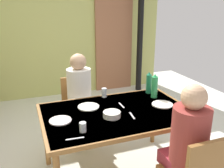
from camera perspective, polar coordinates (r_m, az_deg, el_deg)
ground_plane at (r=3.04m, az=-4.98°, el=-18.04°), size 6.55×6.55×0.00m
wall_back at (r=4.94m, az=-13.74°, el=13.67°), size 4.48×0.10×2.89m
door_wooden at (r=5.21m, az=0.44°, el=9.48°), size 0.80×0.05×2.00m
stove_pipe_column at (r=5.11m, az=6.63°, el=14.19°), size 0.12×0.12×2.89m
dining_table at (r=2.55m, az=1.20°, el=-7.72°), size 1.52×1.00×0.74m
chair_far_diner at (r=3.31m, az=-7.89°, el=-4.98°), size 0.40×0.40×0.87m
person_near_diner at (r=2.10m, az=17.31°, el=-11.41°), size 0.30×0.37×0.77m
person_far_diner at (r=3.08m, az=-7.54°, el=-1.07°), size 0.30×0.37×0.77m
water_bottle_green_near at (r=2.89m, az=9.81°, el=-0.55°), size 0.07×0.07×0.29m
water_bottle_green_far at (r=3.02m, az=8.52°, el=0.17°), size 0.07×0.07×0.27m
serving_bowl_center at (r=2.40m, az=-0.03°, el=-7.06°), size 0.17×0.17×0.05m
dinner_plate_near_left at (r=2.73m, az=11.58°, el=-4.65°), size 0.23×0.23×0.01m
dinner_plate_near_right at (r=2.38m, az=-11.88°, el=-8.28°), size 0.21×0.21×0.01m
dinner_plate_far_center at (r=2.63m, az=-5.46°, el=-5.26°), size 0.23×0.23×0.01m
drinking_glass_by_near_diner at (r=2.15m, az=-6.78°, el=-9.90°), size 0.06×0.06×0.09m
drinking_glass_by_far_diner at (r=2.88m, az=-1.84°, el=-2.01°), size 0.06×0.06×0.11m
cutlery_knife_near at (r=2.44m, az=4.70°, el=-7.34°), size 0.03×0.15×0.00m
cutlery_fork_near at (r=2.67m, az=2.20°, el=-4.95°), size 0.02×0.15×0.00m
cutlery_knife_far at (r=2.07m, az=-8.59°, el=-12.39°), size 0.15×0.03×0.00m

